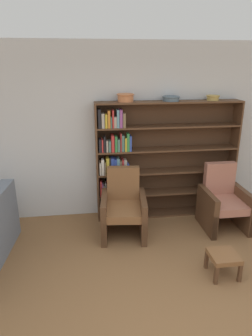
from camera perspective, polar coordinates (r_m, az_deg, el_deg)
name	(u,v)px	position (r m, az deg, el deg)	size (l,w,h in m)	color
wall_back	(137,132)	(4.83, 2.18, 6.79)	(12.00, 0.06, 2.75)	silver
bookshelf	(152,162)	(4.82, 4.90, 1.06)	(2.27, 0.30, 1.88)	brown
bowl_cream	(126,97)	(4.52, -0.10, 13.33)	(0.26, 0.26, 0.12)	#C67547
bowl_sage	(171,98)	(4.66, 8.58, 13.02)	(0.27, 0.27, 0.08)	slate
bowl_copper	(213,97)	(4.88, 16.22, 12.79)	(0.20, 0.20, 0.08)	tan
armchair_leather	(124,208)	(4.44, -0.48, -7.58)	(0.71, 0.74, 0.97)	brown
armchair_cushioned	(223,202)	(4.86, 18.05, -6.10)	(0.64, 0.68, 0.97)	brown
footstool	(224,258)	(3.89, 18.10, -15.98)	(0.33, 0.33, 0.29)	brown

